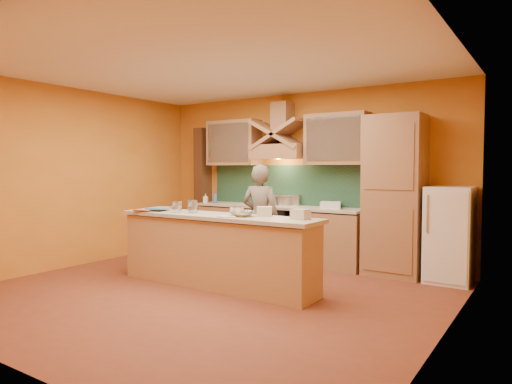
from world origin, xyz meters
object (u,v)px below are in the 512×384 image
Objects in this scene: stove at (278,234)px; fridge at (450,235)px; kitchen_scale at (237,211)px; person at (261,218)px; mixing_bowl at (242,214)px.

stove is 0.69× the size of fridge.
kitchen_scale is at bearing -140.28° from fridge.
person is 13.13× the size of kitchen_scale.
kitchen_scale is 0.16m from mixing_bowl.
mixing_bowl is (-2.07, -1.92, 0.33)m from fridge.
person is at bearing 106.70° from kitchen_scale.
mixing_bowl reaches higher than stove.
mixing_bowl is at bearing -30.55° from kitchen_scale.
stove is 1.98m from kitchen_scale.
person is 1.08m from kitchen_scale.
person is at bearing -161.91° from fridge.
fridge is (2.70, 0.00, 0.20)m from stove.
person is 1.20m from mixing_bowl.
person reaches higher than fridge.
mixing_bowl is at bearing -71.91° from stove.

